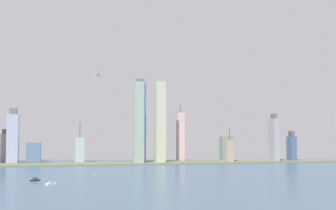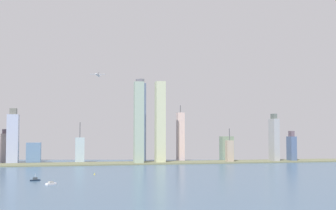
{
  "view_description": "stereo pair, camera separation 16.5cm",
  "coord_description": "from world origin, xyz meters",
  "px_view_note": "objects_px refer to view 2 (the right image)",
  "views": [
    {
      "loc": [
        -155.91,
        -332.03,
        62.36
      ],
      "look_at": [
        26.65,
        515.49,
        112.53
      ],
      "focal_mm": 48.68,
      "sensor_mm": 36.0,
      "label": 1
    },
    {
      "loc": [
        -155.75,
        -332.07,
        62.36
      ],
      "look_at": [
        26.65,
        515.49,
        112.53
      ],
      "focal_mm": 48.68,
      "sensor_mm": 36.0,
      "label": 2
    }
  ],
  "objects_px": {
    "skyscraper_3": "(139,122)",
    "skyscraper_12": "(269,125)",
    "boat_1": "(51,183)",
    "channel_buoy_0": "(94,174)",
    "skyscraper_4": "(230,151)",
    "skyscraper_10": "(34,153)",
    "skyscraper_1": "(5,147)",
    "boat_3": "(35,180)",
    "skyscraper_6": "(80,150)",
    "skyscraper_11": "(160,122)",
    "skyscraper_2": "(227,148)",
    "airplane": "(98,75)",
    "skyscraper_7": "(180,137)",
    "skyscraper_8": "(292,148)",
    "skyscraper_9": "(274,139)",
    "skyscraper_13": "(142,122)",
    "skyscraper_5": "(13,138)"
  },
  "relations": [
    {
      "from": "skyscraper_7",
      "to": "skyscraper_13",
      "type": "height_order",
      "value": "skyscraper_13"
    },
    {
      "from": "skyscraper_6",
      "to": "skyscraper_11",
      "type": "bearing_deg",
      "value": -15.54
    },
    {
      "from": "skyscraper_8",
      "to": "skyscraper_10",
      "type": "xyz_separation_m",
      "value": [
        -520.64,
        52.73,
        -7.98
      ]
    },
    {
      "from": "boat_3",
      "to": "channel_buoy_0",
      "type": "xyz_separation_m",
      "value": [
        77.35,
        65.22,
        -0.27
      ]
    },
    {
      "from": "skyscraper_10",
      "to": "boat_1",
      "type": "relative_size",
      "value": 3.2
    },
    {
      "from": "skyscraper_9",
      "to": "boat_3",
      "type": "relative_size",
      "value": 7.59
    },
    {
      "from": "skyscraper_4",
      "to": "skyscraper_10",
      "type": "relative_size",
      "value": 1.69
    },
    {
      "from": "skyscraper_6",
      "to": "skyscraper_12",
      "type": "bearing_deg",
      "value": 7.17
    },
    {
      "from": "boat_1",
      "to": "boat_3",
      "type": "relative_size",
      "value": 0.97
    },
    {
      "from": "skyscraper_7",
      "to": "skyscraper_5",
      "type": "bearing_deg",
      "value": -177.1
    },
    {
      "from": "skyscraper_4",
      "to": "channel_buoy_0",
      "type": "height_order",
      "value": "skyscraper_4"
    },
    {
      "from": "skyscraper_2",
      "to": "skyscraper_10",
      "type": "relative_size",
      "value": 1.27
    },
    {
      "from": "skyscraper_11",
      "to": "channel_buoy_0",
      "type": "height_order",
      "value": "skyscraper_11"
    },
    {
      "from": "skyscraper_6",
      "to": "boat_3",
      "type": "relative_size",
      "value": 6.17
    },
    {
      "from": "skyscraper_7",
      "to": "boat_3",
      "type": "distance_m",
      "value": 434.41
    },
    {
      "from": "skyscraper_2",
      "to": "skyscraper_3",
      "type": "xyz_separation_m",
      "value": [
        -204.39,
        -76.33,
        54.15
      ]
    },
    {
      "from": "skyscraper_9",
      "to": "skyscraper_2",
      "type": "bearing_deg",
      "value": 136.72
    },
    {
      "from": "skyscraper_8",
      "to": "boat_3",
      "type": "distance_m",
      "value": 565.75
    },
    {
      "from": "skyscraper_12",
      "to": "boat_3",
      "type": "bearing_deg",
      "value": -142.51
    },
    {
      "from": "skyscraper_1",
      "to": "skyscraper_12",
      "type": "distance_m",
      "value": 575.11
    },
    {
      "from": "skyscraper_11",
      "to": "airplane",
      "type": "height_order",
      "value": "airplane"
    },
    {
      "from": "skyscraper_4",
      "to": "skyscraper_6",
      "type": "xyz_separation_m",
      "value": [
        -293.02,
        56.0,
        2.95
      ]
    },
    {
      "from": "skyscraper_10",
      "to": "airplane",
      "type": "distance_m",
      "value": 203.16
    },
    {
      "from": "boat_3",
      "to": "skyscraper_7",
      "type": "bearing_deg",
      "value": 35.18
    },
    {
      "from": "skyscraper_7",
      "to": "boat_1",
      "type": "distance_m",
      "value": 459.93
    },
    {
      "from": "skyscraper_6",
      "to": "skyscraper_1",
      "type": "bearing_deg",
      "value": 168.96
    },
    {
      "from": "skyscraper_6",
      "to": "boat_3",
      "type": "xyz_separation_m",
      "value": [
        -61.5,
        -322.24,
        -23.63
      ]
    },
    {
      "from": "skyscraper_8",
      "to": "skyscraper_10",
      "type": "distance_m",
      "value": 523.36
    },
    {
      "from": "skyscraper_1",
      "to": "channel_buoy_0",
      "type": "height_order",
      "value": "skyscraper_1"
    },
    {
      "from": "skyscraper_10",
      "to": "skyscraper_12",
      "type": "xyz_separation_m",
      "value": [
        517.17,
        48.82,
        55.66
      ]
    },
    {
      "from": "boat_1",
      "to": "channel_buoy_0",
      "type": "relative_size",
      "value": 4.8
    },
    {
      "from": "skyscraper_3",
      "to": "skyscraper_2",
      "type": "bearing_deg",
      "value": 20.48
    },
    {
      "from": "skyscraper_11",
      "to": "boat_3",
      "type": "bearing_deg",
      "value": -127.66
    },
    {
      "from": "skyscraper_6",
      "to": "skyscraper_12",
      "type": "xyz_separation_m",
      "value": [
        428.92,
        53.97,
        50.62
      ]
    },
    {
      "from": "skyscraper_4",
      "to": "skyscraper_9",
      "type": "xyz_separation_m",
      "value": [
        98.5,
        4.65,
        23.75
      ]
    },
    {
      "from": "skyscraper_7",
      "to": "skyscraper_13",
      "type": "distance_m",
      "value": 90.06
    },
    {
      "from": "skyscraper_6",
      "to": "airplane",
      "type": "distance_m",
      "value": 161.39
    },
    {
      "from": "skyscraper_6",
      "to": "skyscraper_11",
      "type": "height_order",
      "value": "skyscraper_11"
    },
    {
      "from": "skyscraper_3",
      "to": "skyscraper_5",
      "type": "height_order",
      "value": "skyscraper_3"
    },
    {
      "from": "skyscraper_11",
      "to": "channel_buoy_0",
      "type": "bearing_deg",
      "value": -122.85
    },
    {
      "from": "boat_1",
      "to": "skyscraper_7",
      "type": "bearing_deg",
      "value": -160.98
    },
    {
      "from": "skyscraper_9",
      "to": "skyscraper_12",
      "type": "distance_m",
      "value": 115.67
    },
    {
      "from": "skyscraper_11",
      "to": "skyscraper_8",
      "type": "bearing_deg",
      "value": -0.97
    },
    {
      "from": "skyscraper_3",
      "to": "skyscraper_12",
      "type": "relative_size",
      "value": 0.93
    },
    {
      "from": "skyscraper_11",
      "to": "boat_3",
      "type": "relative_size",
      "value": 12.36
    },
    {
      "from": "skyscraper_4",
      "to": "skyscraper_11",
      "type": "xyz_separation_m",
      "value": [
        -138.89,
        13.13,
        57.99
      ]
    },
    {
      "from": "skyscraper_7",
      "to": "airplane",
      "type": "relative_size",
      "value": 3.61
    },
    {
      "from": "skyscraper_9",
      "to": "skyscraper_13",
      "type": "height_order",
      "value": "skyscraper_13"
    },
    {
      "from": "skyscraper_4",
      "to": "skyscraper_9",
      "type": "bearing_deg",
      "value": 2.7
    },
    {
      "from": "skyscraper_3",
      "to": "skyscraper_11",
      "type": "height_order",
      "value": "skyscraper_3"
    }
  ]
}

